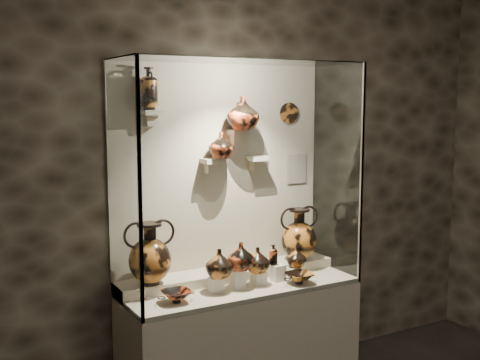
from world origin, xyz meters
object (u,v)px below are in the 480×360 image
at_px(kylix_left, 176,295).
at_px(lekythos_tall, 149,86).
at_px(ovoid_vase_b, 243,113).
at_px(jug_b, 241,256).
at_px(jug_e, 296,257).
at_px(jug_a, 219,263).
at_px(jug_c, 257,260).
at_px(ovoid_vase_a, 221,145).
at_px(kylix_right, 299,277).
at_px(amphora_right, 299,234).
at_px(lekythos_small, 273,253).
at_px(amphora_left, 150,253).

relative_size(kylix_left, lekythos_tall, 0.76).
bearing_deg(kylix_left, ovoid_vase_b, 2.78).
height_order(jug_b, jug_e, jug_b).
relative_size(jug_a, jug_b, 1.02).
height_order(jug_c, ovoid_vase_a, ovoid_vase_a).
relative_size(jug_b, ovoid_vase_a, 1.03).
height_order(jug_e, ovoid_vase_b, ovoid_vase_b).
xyz_separation_m(jug_a, ovoid_vase_a, (0.16, 0.26, 0.78)).
distance_m(jug_a, ovoid_vase_a, 0.84).
bearing_deg(jug_a, ovoid_vase_b, 30.03).
bearing_deg(kylix_right, amphora_right, 59.88).
relative_size(amphora_right, lekythos_small, 2.43).
bearing_deg(jug_b, jug_c, 15.12).
xyz_separation_m(amphora_right, kylix_left, (-1.14, -0.25, -0.23)).
height_order(lekythos_tall, ovoid_vase_a, lekythos_tall).
distance_m(amphora_right, ovoid_vase_a, 0.96).
height_order(jug_e, kylix_left, jug_e).
height_order(jug_c, kylix_left, jug_c).
distance_m(amphora_left, jug_c, 0.76).
distance_m(jug_a, lekythos_tall, 1.29).
bearing_deg(jug_e, jug_a, -178.02).
bearing_deg(ovoid_vase_b, amphora_left, -161.67).
height_order(jug_a, jug_b, jug_b).
distance_m(kylix_left, ovoid_vase_a, 1.11).
bearing_deg(amphora_right, jug_c, -140.82).
height_order(jug_b, lekythos_small, jug_b).
bearing_deg(lekythos_tall, lekythos_small, -19.45).
distance_m(jug_b, lekythos_tall, 1.32).
height_order(amphora_right, lekythos_tall, lekythos_tall).
relative_size(jug_b, lekythos_small, 1.16).
relative_size(amphora_left, jug_b, 2.17).
xyz_separation_m(amphora_left, jug_b, (0.60, -0.18, -0.05)).
relative_size(jug_a, ovoid_vase_a, 1.05).
distance_m(jug_b, kylix_left, 0.55).
bearing_deg(amphora_left, kylix_left, -58.58).
relative_size(amphora_left, lekythos_tall, 1.32).
relative_size(lekythos_small, ovoid_vase_a, 0.89).
distance_m(jug_a, jug_b, 0.17).
relative_size(lekythos_tall, ovoid_vase_b, 1.31).
bearing_deg(ovoid_vase_b, ovoid_vase_a, -174.75).
relative_size(jug_e, lekythos_small, 0.90).
distance_m(amphora_left, ovoid_vase_b, 1.19).
xyz_separation_m(lekythos_small, kylix_left, (-0.80, -0.08, -0.16)).
bearing_deg(lekythos_small, jug_a, -162.71).
height_order(jug_c, kylix_right, jug_c).
bearing_deg(kylix_right, ovoid_vase_b, 129.96).
distance_m(amphora_right, jug_a, 0.82).
bearing_deg(kylix_left, jug_a, -11.84).
bearing_deg(jug_a, amphora_right, 7.06).
bearing_deg(jug_c, kylix_left, -172.74).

